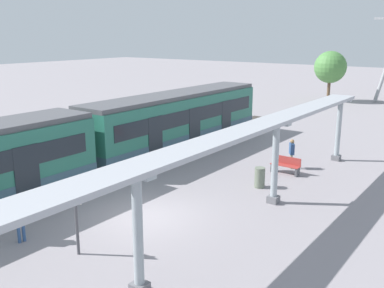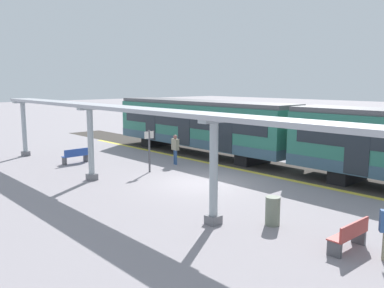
{
  "view_description": "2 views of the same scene",
  "coord_description": "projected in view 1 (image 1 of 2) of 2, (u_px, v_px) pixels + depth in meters",
  "views": [
    {
      "loc": [
        10.83,
        -11.69,
        6.88
      ],
      "look_at": [
        -1.04,
        4.49,
        1.85
      ],
      "focal_mm": 40.96,
      "sensor_mm": 36.0,
      "label": 1
    },
    {
      "loc": [
        12.44,
        13.24,
        4.62
      ],
      "look_at": [
        0.68,
        0.23,
        1.94
      ],
      "focal_mm": 37.68,
      "sensor_mm": 36.0,
      "label": 2
    }
  ],
  "objects": [
    {
      "name": "canopy_pillar_fourth",
      "position": [
        338.0,
        130.0,
        24.2
      ],
      "size": [
        1.1,
        0.44,
        3.48
      ],
      "color": "slate",
      "rests_on": "ground"
    },
    {
      "name": "bench_near_end",
      "position": [
        286.0,
        165.0,
        22.21
      ],
      "size": [
        1.51,
        0.47,
        0.86
      ],
      "color": "#A03632",
      "rests_on": "ground"
    },
    {
      "name": "canopy_pillar_third",
      "position": [
        275.0,
        162.0,
        17.99
      ],
      "size": [
        1.1,
        0.44,
        3.48
      ],
      "color": "slate",
      "rests_on": "ground"
    },
    {
      "name": "tree_right_background",
      "position": [
        330.0,
        67.0,
        45.35
      ],
      "size": [
        3.3,
        3.3,
        5.24
      ],
      "color": "brown",
      "rests_on": "ground"
    },
    {
      "name": "passenger_by_the_benches",
      "position": [
        292.0,
        150.0,
        22.91
      ],
      "size": [
        0.43,
        0.49,
        1.57
      ],
      "color": "gray",
      "rests_on": "ground"
    },
    {
      "name": "canopy_pillar_second",
      "position": [
        138.0,
        233.0,
        11.57
      ],
      "size": [
        1.1,
        0.44,
        3.48
      ],
      "color": "slate",
      "rests_on": "ground"
    },
    {
      "name": "passenger_waiting_near_edge",
      "position": [
        19.0,
        213.0,
        14.68
      ],
      "size": [
        0.28,
        0.52,
        1.71
      ],
      "color": "#335486",
      "rests_on": "ground"
    },
    {
      "name": "trackbed",
      "position": [
        58.0,
        188.0,
        20.14
      ],
      "size": [
        3.2,
        43.69,
        0.01
      ],
      "primitive_type": "cube",
      "color": "#38332D",
      "rests_on": "ground"
    },
    {
      "name": "ground_plane",
      "position": [
        145.0,
        216.0,
        17.03
      ],
      "size": [
        176.0,
        176.0,
        0.0
      ],
      "primitive_type": "plane",
      "color": "gray"
    },
    {
      "name": "platform_info_sign",
      "position": [
        76.0,
        216.0,
        13.8
      ],
      "size": [
        0.56,
        0.1,
        2.2
      ],
      "color": "#4C4C51",
      "rests_on": "ground"
    },
    {
      "name": "canopy_beam",
      "position": [
        216.0,
        141.0,
        14.06
      ],
      "size": [
        1.2,
        25.6,
        0.16
      ],
      "primitive_type": "cube",
      "color": "#A8AAB2",
      "rests_on": "canopy_pillar_nearest"
    },
    {
      "name": "train_far_carriage",
      "position": [
        177.0,
        120.0,
        26.7
      ],
      "size": [
        2.65,
        14.23,
        3.48
      ],
      "color": "#296F5D",
      "rests_on": "ground"
    },
    {
      "name": "tactile_edge_strip",
      "position": [
        83.0,
        196.0,
        19.12
      ],
      "size": [
        0.35,
        31.69,
        0.01
      ],
      "primitive_type": "cube",
      "color": "yellow",
      "rests_on": "ground"
    },
    {
      "name": "trash_bin",
      "position": [
        260.0,
        178.0,
        20.16
      ],
      "size": [
        0.48,
        0.48,
        0.95
      ],
      "primitive_type": "cylinder",
      "color": "slate",
      "rests_on": "ground"
    }
  ]
}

